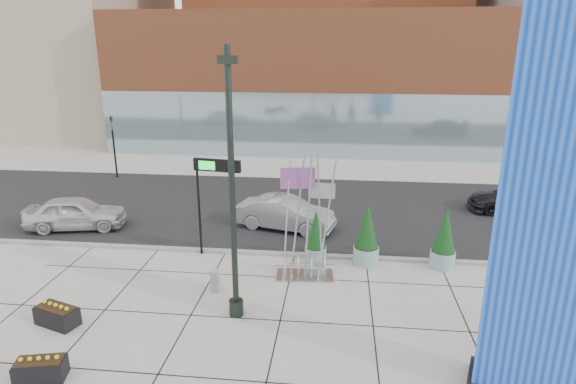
# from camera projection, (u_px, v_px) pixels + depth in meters

# --- Properties ---
(ground) EXTENTS (160.00, 160.00, 0.00)m
(ground) POSITION_uv_depth(u_px,v_px,m) (255.00, 303.00, 16.74)
(ground) COLOR #9E9991
(ground) RESTS_ON ground
(street_asphalt) EXTENTS (80.00, 12.00, 0.02)m
(street_asphalt) POSITION_uv_depth(u_px,v_px,m) (287.00, 208.00, 26.22)
(street_asphalt) COLOR black
(street_asphalt) RESTS_ON ground
(curb_edge) EXTENTS (80.00, 0.30, 0.12)m
(curb_edge) POSITION_uv_depth(u_px,v_px,m) (271.00, 253.00, 20.52)
(curb_edge) COLOR gray
(curb_edge) RESTS_ON ground
(tower_podium) EXTENTS (34.00, 10.00, 11.00)m
(tower_podium) POSITION_uv_depth(u_px,v_px,m) (321.00, 81.00, 40.60)
(tower_podium) COLOR #AB5531
(tower_podium) RESTS_ON ground
(tower_glass_front) EXTENTS (34.00, 0.60, 5.00)m
(tower_glass_front) POSITION_uv_depth(u_px,v_px,m) (317.00, 126.00, 36.95)
(tower_glass_front) COLOR #8CA5B2
(tower_glass_front) RESTS_ON ground
(blue_pylon) EXTENTS (3.21, 2.20, 9.83)m
(blue_pylon) POSITION_uv_depth(u_px,v_px,m) (559.00, 222.00, 11.00)
(blue_pylon) COLOR #0C3FBB
(blue_pylon) RESTS_ON ground
(lamp_post) EXTENTS (0.58, 0.48, 8.65)m
(lamp_post) POSITION_uv_depth(u_px,v_px,m) (233.00, 215.00, 14.98)
(lamp_post) COLOR black
(lamp_post) RESTS_ON ground
(public_art_sculpture) EXTENTS (2.25, 1.24, 4.94)m
(public_art_sculpture) POSITION_uv_depth(u_px,v_px,m) (306.00, 245.00, 18.28)
(public_art_sculpture) COLOR #ADAFB2
(public_art_sculpture) RESTS_ON ground
(concrete_bollard) EXTENTS (0.40, 0.40, 0.78)m
(concrete_bollard) POSITION_uv_depth(u_px,v_px,m) (215.00, 281.00, 17.50)
(concrete_bollard) COLOR gray
(concrete_bollard) RESTS_ON ground
(overhead_street_sign) EXTENTS (1.99, 0.46, 4.21)m
(overhead_street_sign) POSITION_uv_depth(u_px,v_px,m) (214.00, 173.00, 19.50)
(overhead_street_sign) COLOR black
(overhead_street_sign) RESTS_ON ground
(round_planter_east) EXTENTS (1.00, 1.00, 2.50)m
(round_planter_east) POSITION_uv_depth(u_px,v_px,m) (444.00, 240.00, 19.08)
(round_planter_east) COLOR #7BA6A1
(round_planter_east) RESTS_ON ground
(round_planter_mid) EXTENTS (1.04, 1.04, 2.60)m
(round_planter_mid) POSITION_uv_depth(u_px,v_px,m) (367.00, 235.00, 19.38)
(round_planter_mid) COLOR #7BA6A1
(round_planter_mid) RESTS_ON ground
(round_planter_west) EXTENTS (0.89, 0.89, 2.23)m
(round_planter_west) POSITION_uv_depth(u_px,v_px,m) (316.00, 237.00, 19.64)
(round_planter_west) COLOR #7BA6A1
(round_planter_west) RESTS_ON ground
(box_planter_north) EXTENTS (1.53, 1.10, 0.76)m
(box_planter_north) POSITION_uv_depth(u_px,v_px,m) (57.00, 315.00, 15.39)
(box_planter_north) COLOR black
(box_planter_north) RESTS_ON ground
(box_planter_south) EXTENTS (1.39, 0.91, 0.70)m
(box_planter_south) POSITION_uv_depth(u_px,v_px,m) (40.00, 368.00, 12.90)
(box_planter_south) COLOR black
(box_planter_south) RESTS_ON ground
(car_white_west) EXTENTS (4.90, 2.75, 1.58)m
(car_white_west) POSITION_uv_depth(u_px,v_px,m) (76.00, 213.00, 23.20)
(car_white_west) COLOR silver
(car_white_west) RESTS_ON ground
(car_silver_mid) EXTENTS (4.99, 2.76, 1.56)m
(car_silver_mid) POSITION_uv_depth(u_px,v_px,m) (285.00, 214.00, 23.16)
(car_silver_mid) COLOR #929599
(car_silver_mid) RESTS_ON ground
(car_dark_east) EXTENTS (5.13, 2.12, 1.48)m
(car_dark_east) POSITION_uv_depth(u_px,v_px,m) (518.00, 199.00, 25.51)
(car_dark_east) COLOR black
(car_dark_east) RESTS_ON ground
(traffic_signal) EXTENTS (0.15, 0.18, 4.10)m
(traffic_signal) POSITION_uv_depth(u_px,v_px,m) (114.00, 144.00, 31.52)
(traffic_signal) COLOR black
(traffic_signal) RESTS_ON ground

